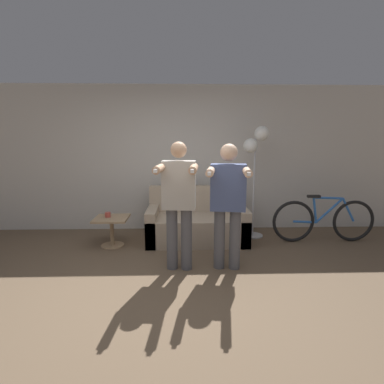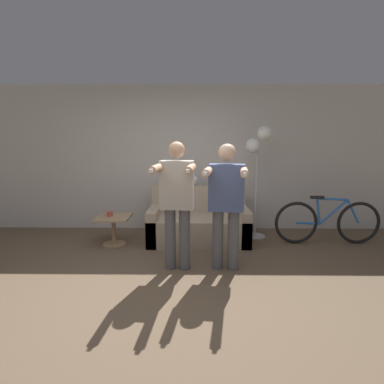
{
  "view_description": "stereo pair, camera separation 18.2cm",
  "coord_description": "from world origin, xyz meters",
  "px_view_note": "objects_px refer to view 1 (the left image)",
  "views": [
    {
      "loc": [
        0.22,
        -3.0,
        1.63
      ],
      "look_at": [
        0.35,
        1.18,
        0.91
      ],
      "focal_mm": 28.0,
      "sensor_mm": 36.0,
      "label": 1
    },
    {
      "loc": [
        0.41,
        -3.01,
        1.63
      ],
      "look_at": [
        0.35,
        1.18,
        0.91
      ],
      "focal_mm": 28.0,
      "sensor_mm": 36.0,
      "label": 2
    }
  ],
  "objects_px": {
    "floor_lamp": "(256,150)",
    "side_table": "(112,225)",
    "person_left": "(179,198)",
    "cat": "(185,182)",
    "person_right": "(228,198)",
    "bicycle": "(323,220)",
    "couch": "(197,224)",
    "cup": "(108,215)"
  },
  "relations": [
    {
      "from": "couch",
      "to": "person_left",
      "type": "bearing_deg",
      "value": -103.92
    },
    {
      "from": "cat",
      "to": "bicycle",
      "type": "height_order",
      "value": "cat"
    },
    {
      "from": "person_left",
      "to": "cat",
      "type": "height_order",
      "value": "person_left"
    },
    {
      "from": "person_left",
      "to": "person_right",
      "type": "bearing_deg",
      "value": 5.03
    },
    {
      "from": "person_right",
      "to": "cat",
      "type": "bearing_deg",
      "value": 117.86
    },
    {
      "from": "couch",
      "to": "person_left",
      "type": "relative_size",
      "value": 0.99
    },
    {
      "from": "person_left",
      "to": "floor_lamp",
      "type": "height_order",
      "value": "floor_lamp"
    },
    {
      "from": "person_left",
      "to": "cup",
      "type": "height_order",
      "value": "person_left"
    },
    {
      "from": "person_left",
      "to": "bicycle",
      "type": "height_order",
      "value": "person_left"
    },
    {
      "from": "couch",
      "to": "cup",
      "type": "distance_m",
      "value": 1.43
    },
    {
      "from": "side_table",
      "to": "cup",
      "type": "xyz_separation_m",
      "value": [
        -0.06,
        0.03,
        0.16
      ]
    },
    {
      "from": "person_right",
      "to": "bicycle",
      "type": "distance_m",
      "value": 2.06
    },
    {
      "from": "person_right",
      "to": "floor_lamp",
      "type": "relative_size",
      "value": 0.85
    },
    {
      "from": "person_right",
      "to": "cup",
      "type": "distance_m",
      "value": 2.0
    },
    {
      "from": "couch",
      "to": "floor_lamp",
      "type": "bearing_deg",
      "value": 10.79
    },
    {
      "from": "cup",
      "to": "bicycle",
      "type": "xyz_separation_m",
      "value": [
        3.44,
        0.07,
        -0.14
      ]
    },
    {
      "from": "cat",
      "to": "cup",
      "type": "height_order",
      "value": "cat"
    },
    {
      "from": "couch",
      "to": "floor_lamp",
      "type": "relative_size",
      "value": 0.86
    },
    {
      "from": "person_left",
      "to": "cup",
      "type": "xyz_separation_m",
      "value": [
        -1.12,
        0.92,
        -0.43
      ]
    },
    {
      "from": "floor_lamp",
      "to": "bicycle",
      "type": "bearing_deg",
      "value": -16.77
    },
    {
      "from": "floor_lamp",
      "to": "side_table",
      "type": "bearing_deg",
      "value": -169.67
    },
    {
      "from": "bicycle",
      "to": "couch",
      "type": "bearing_deg",
      "value": 176.18
    },
    {
      "from": "couch",
      "to": "cup",
      "type": "height_order",
      "value": "couch"
    },
    {
      "from": "floor_lamp",
      "to": "couch",
      "type": "bearing_deg",
      "value": -169.21
    },
    {
      "from": "person_left",
      "to": "cat",
      "type": "relative_size",
      "value": 3.42
    },
    {
      "from": "couch",
      "to": "person_left",
      "type": "xyz_separation_m",
      "value": [
        -0.28,
        -1.13,
        0.65
      ]
    },
    {
      "from": "person_left",
      "to": "bicycle",
      "type": "distance_m",
      "value": 2.59
    },
    {
      "from": "couch",
      "to": "floor_lamp",
      "type": "height_order",
      "value": "floor_lamp"
    },
    {
      "from": "cat",
      "to": "side_table",
      "type": "relative_size",
      "value": 0.93
    },
    {
      "from": "floor_lamp",
      "to": "cat",
      "type": "bearing_deg",
      "value": 173.56
    },
    {
      "from": "floor_lamp",
      "to": "side_table",
      "type": "height_order",
      "value": "floor_lamp"
    },
    {
      "from": "cat",
      "to": "side_table",
      "type": "distance_m",
      "value": 1.41
    },
    {
      "from": "side_table",
      "to": "person_left",
      "type": "bearing_deg",
      "value": -40.31
    },
    {
      "from": "couch",
      "to": "person_right",
      "type": "distance_m",
      "value": 1.34
    },
    {
      "from": "cat",
      "to": "floor_lamp",
      "type": "relative_size",
      "value": 0.25
    },
    {
      "from": "person_left",
      "to": "cup",
      "type": "relative_size",
      "value": 18.84
    },
    {
      "from": "floor_lamp",
      "to": "bicycle",
      "type": "distance_m",
      "value": 1.58
    },
    {
      "from": "side_table",
      "to": "floor_lamp",
      "type": "bearing_deg",
      "value": 10.33
    },
    {
      "from": "floor_lamp",
      "to": "cup",
      "type": "relative_size",
      "value": 21.69
    },
    {
      "from": "couch",
      "to": "cup",
      "type": "xyz_separation_m",
      "value": [
        -1.4,
        -0.21,
        0.22
      ]
    },
    {
      "from": "cat",
      "to": "bicycle",
      "type": "distance_m",
      "value": 2.35
    },
    {
      "from": "side_table",
      "to": "cup",
      "type": "distance_m",
      "value": 0.17
    }
  ]
}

